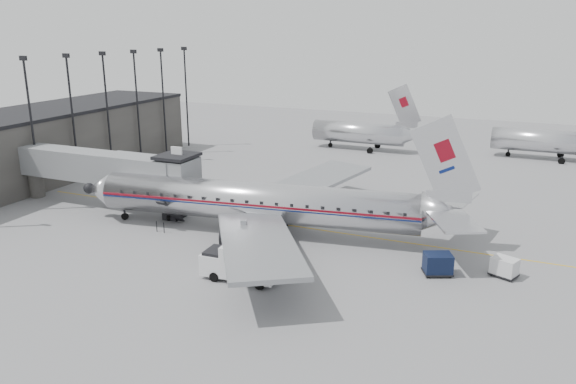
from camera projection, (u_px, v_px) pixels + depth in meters
name	position (u px, v px, depth m)	size (l,w,h in m)	color
ground	(242.00, 244.00, 48.77)	(160.00, 160.00, 0.00)	slate
terminal	(36.00, 146.00, 69.40)	(12.00, 46.00, 8.00)	#3D3B37
apron_line	(300.00, 227.00, 52.91)	(0.15, 60.00, 0.01)	gold
jet_bridge	(113.00, 169.00, 57.17)	(21.00, 6.20, 7.10)	slate
floodlight_masts	(90.00, 110.00, 68.33)	(0.90, 42.25, 15.25)	black
distant_aircraft_near	(360.00, 132.00, 85.66)	(16.39, 3.20, 10.26)	silver
distant_aircraft_mid	(545.00, 140.00, 79.29)	(16.39, 3.20, 10.26)	silver
airliner	(265.00, 203.00, 50.52)	(36.47, 33.57, 11.58)	silver
service_van	(242.00, 262.00, 41.49)	(5.93, 2.53, 2.75)	silver
baggage_cart_navy	(438.00, 264.00, 42.50)	(2.61, 2.35, 1.67)	black
baggage_cart_white	(504.00, 267.00, 42.20)	(2.28, 2.04, 1.47)	silver
ramp_worker	(246.00, 221.00, 51.56)	(0.72, 0.47, 1.98)	#A6D018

